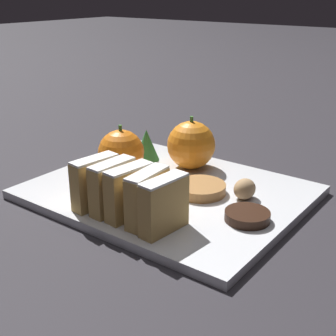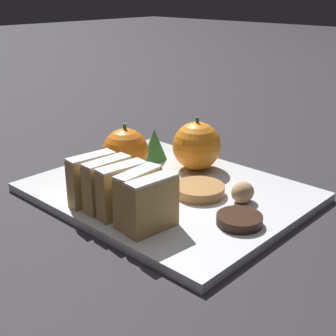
{
  "view_description": "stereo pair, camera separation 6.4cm",
  "coord_description": "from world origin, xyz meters",
  "px_view_note": "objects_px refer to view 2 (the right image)",
  "views": [
    {
      "loc": [
        -0.48,
        -0.36,
        0.27
      ],
      "look_at": [
        0.0,
        0.0,
        0.04
      ],
      "focal_mm": 50.0,
      "sensor_mm": 36.0,
      "label": 1
    },
    {
      "loc": [
        -0.44,
        -0.41,
        0.27
      ],
      "look_at": [
        0.0,
        0.0,
        0.04
      ],
      "focal_mm": 50.0,
      "sensor_mm": 36.0,
      "label": 2
    }
  ],
  "objects_px": {
    "chocolate_cookie": "(239,220)",
    "orange_near": "(197,146)",
    "orange_far": "(124,152)",
    "walnut": "(243,192)"
  },
  "relations": [
    {
      "from": "orange_near",
      "to": "orange_far",
      "type": "distance_m",
      "value": 0.11
    },
    {
      "from": "orange_far",
      "to": "walnut",
      "type": "height_order",
      "value": "orange_far"
    },
    {
      "from": "orange_near",
      "to": "orange_far",
      "type": "height_order",
      "value": "orange_near"
    },
    {
      "from": "orange_far",
      "to": "chocolate_cookie",
      "type": "xyz_separation_m",
      "value": [
        -0.02,
        -0.22,
        -0.03
      ]
    },
    {
      "from": "walnut",
      "to": "orange_near",
      "type": "bearing_deg",
      "value": 67.03
    },
    {
      "from": "chocolate_cookie",
      "to": "orange_near",
      "type": "bearing_deg",
      "value": 55.72
    },
    {
      "from": "orange_near",
      "to": "orange_far",
      "type": "relative_size",
      "value": 1.07
    },
    {
      "from": "orange_near",
      "to": "walnut",
      "type": "relative_size",
      "value": 2.44
    },
    {
      "from": "walnut",
      "to": "chocolate_cookie",
      "type": "relative_size",
      "value": 0.61
    },
    {
      "from": "orange_far",
      "to": "chocolate_cookie",
      "type": "relative_size",
      "value": 1.39
    }
  ]
}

